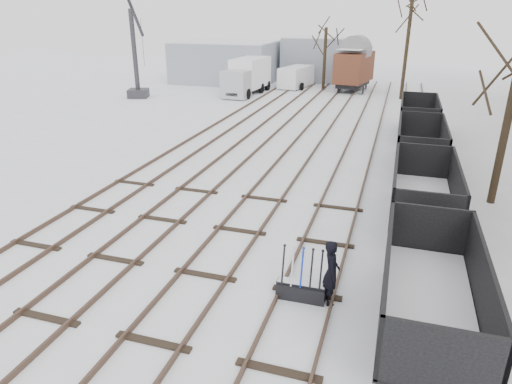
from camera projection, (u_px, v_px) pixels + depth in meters
The scene contains 17 objects.
ground at pixel (205, 276), 13.21m from camera, with size 120.00×120.00×0.00m, color white.
tracks at pixel (303, 147), 25.29m from camera, with size 13.90×52.00×0.16m.
shed_left at pixel (227, 61), 47.92m from camera, with size 10.00×8.00×4.10m.
shed_right at pixel (319, 58), 48.88m from camera, with size 7.00×6.00×4.50m.
ground_frame at pixel (301, 289), 12.08m from camera, with size 1.31×0.44×1.49m.
worker at pixel (331, 272), 11.73m from camera, with size 0.65×0.43×1.79m, color black.
freight_wagon_a at pixel (429, 305), 10.53m from camera, with size 2.17×5.41×2.21m.
freight_wagon_b at pixel (423, 201), 16.20m from camera, with size 2.17×5.41×2.21m.
freight_wagon_c at pixel (420, 151), 21.86m from camera, with size 2.17×5.41×2.21m.
freight_wagon_d at pixel (418, 122), 27.52m from camera, with size 2.17×5.41×2.21m.
box_van_wagon at pixel (354, 66), 42.20m from camera, with size 3.56×5.47×3.87m.
lorry at pixel (247, 76), 40.75m from camera, with size 2.61×6.99×3.11m.
panel_van at pixel (296, 77), 44.45m from camera, with size 2.82×4.83×2.00m.
crane at pixel (138, 72), 39.20m from camera, with size 2.06×4.87×8.16m.
tree_near at pixel (506, 128), 17.11m from camera, with size 0.30×0.30×6.08m, color black.
tree_far_left at pixel (325, 59), 42.64m from camera, with size 0.30×0.30×5.63m, color black.
tree_far_right at pixel (406, 50), 37.65m from camera, with size 0.30×0.30×8.03m, color black.
Camera 1 is at (4.82, -10.38, 7.20)m, focal length 32.00 mm.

